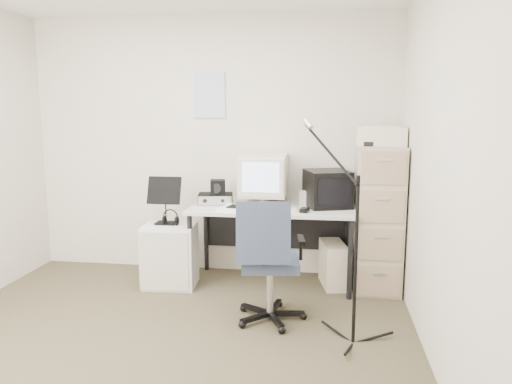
# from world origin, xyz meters

# --- Properties ---
(floor) EXTENTS (3.60, 3.60, 0.01)m
(floor) POSITION_xyz_m (0.00, 0.00, -0.01)
(floor) COLOR #3C3422
(floor) RESTS_ON ground
(wall_back) EXTENTS (3.60, 0.02, 2.50)m
(wall_back) POSITION_xyz_m (0.00, 1.80, 1.25)
(wall_back) COLOR beige
(wall_back) RESTS_ON ground
(wall_right) EXTENTS (0.02, 3.60, 2.50)m
(wall_right) POSITION_xyz_m (1.80, 0.00, 1.25)
(wall_right) COLOR beige
(wall_right) RESTS_ON ground
(wall_calendar) EXTENTS (0.30, 0.02, 0.44)m
(wall_calendar) POSITION_xyz_m (-0.02, 1.79, 1.75)
(wall_calendar) COLOR white
(wall_calendar) RESTS_ON wall_back
(filing_cabinet) EXTENTS (0.40, 0.60, 1.30)m
(filing_cabinet) POSITION_xyz_m (1.58, 1.48, 0.65)
(filing_cabinet) COLOR #B7A895
(filing_cabinet) RESTS_ON floor
(printer) EXTENTS (0.43, 0.30, 0.16)m
(printer) POSITION_xyz_m (1.58, 1.48, 1.38)
(printer) COLOR beige
(printer) RESTS_ON filing_cabinet
(desk) EXTENTS (1.50, 0.70, 0.73)m
(desk) POSITION_xyz_m (0.63, 1.45, 0.36)
(desk) COLOR silver
(desk) RESTS_ON floor
(crt_monitor) EXTENTS (0.43, 0.45, 0.47)m
(crt_monitor) POSITION_xyz_m (0.54, 1.56, 0.96)
(crt_monitor) COLOR beige
(crt_monitor) RESTS_ON desk
(crt_tv) EXTENTS (0.47, 0.48, 0.33)m
(crt_tv) POSITION_xyz_m (1.12, 1.54, 0.90)
(crt_tv) COLOR black
(crt_tv) RESTS_ON desk
(desk_speaker) EXTENTS (0.08, 0.08, 0.14)m
(desk_speaker) POSITION_xyz_m (0.91, 1.57, 0.80)
(desk_speaker) COLOR #BCB8A9
(desk_speaker) RESTS_ON desk
(keyboard) EXTENTS (0.52, 0.31, 0.03)m
(keyboard) POSITION_xyz_m (0.61, 1.27, 0.74)
(keyboard) COLOR beige
(keyboard) RESTS_ON desk
(mouse) EXTENTS (0.09, 0.12, 0.03)m
(mouse) POSITION_xyz_m (0.93, 1.26, 0.75)
(mouse) COLOR black
(mouse) RESTS_ON desk
(radio_receiver) EXTENTS (0.35, 0.28, 0.09)m
(radio_receiver) POSITION_xyz_m (0.08, 1.55, 0.78)
(radio_receiver) COLOR black
(radio_receiver) RESTS_ON desk
(radio_speaker) EXTENTS (0.16, 0.16, 0.14)m
(radio_speaker) POSITION_xyz_m (0.11, 1.51, 0.89)
(radio_speaker) COLOR black
(radio_speaker) RESTS_ON radio_receiver
(papers) EXTENTS (0.28, 0.34, 0.02)m
(papers) POSITION_xyz_m (0.30, 1.29, 0.74)
(papers) COLOR white
(papers) RESTS_ON desk
(pc_tower) EXTENTS (0.27, 0.46, 0.40)m
(pc_tower) POSITION_xyz_m (1.19, 1.48, 0.20)
(pc_tower) COLOR beige
(pc_tower) RESTS_ON floor
(office_chair) EXTENTS (0.63, 0.63, 0.97)m
(office_chair) POSITION_xyz_m (0.70, 0.63, 0.48)
(office_chair) COLOR #2D3A49
(office_chair) RESTS_ON floor
(side_cart) EXTENTS (0.49, 0.41, 0.58)m
(side_cart) POSITION_xyz_m (-0.29, 1.25, 0.29)
(side_cart) COLOR silver
(side_cart) RESTS_ON floor
(music_stand) EXTENTS (0.34, 0.25, 0.45)m
(music_stand) POSITION_xyz_m (-0.33, 1.29, 0.80)
(music_stand) COLOR black
(music_stand) RESTS_ON side_cart
(headphones) EXTENTS (0.20, 0.20, 0.03)m
(headphones) POSITION_xyz_m (-0.28, 1.26, 0.62)
(headphones) COLOR black
(headphones) RESTS_ON side_cart
(mic_stand) EXTENTS (0.03, 0.03, 1.55)m
(mic_stand) POSITION_xyz_m (1.33, 0.34, 0.77)
(mic_stand) COLOR black
(mic_stand) RESTS_ON floor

